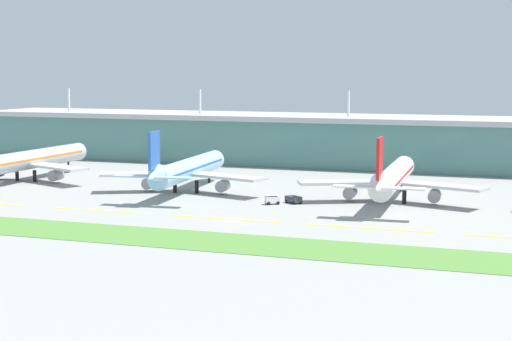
% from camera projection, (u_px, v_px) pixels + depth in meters
% --- Properties ---
extents(ground_plane, '(600.00, 600.00, 0.00)m').
position_uv_depth(ground_plane, '(232.00, 221.00, 189.75)').
color(ground_plane, gray).
extents(terminal_building, '(288.00, 34.00, 26.93)m').
position_uv_depth(terminal_building, '(352.00, 141.00, 295.74)').
color(terminal_building, slate).
rests_on(terminal_building, ground).
extents(airliner_nearest, '(48.80, 65.34, 18.90)m').
position_uv_depth(airliner_nearest, '(28.00, 160.00, 257.52)').
color(airliner_nearest, '#ADB2BC').
rests_on(airliner_nearest, ground).
extents(airliner_near_middle, '(48.58, 59.56, 18.90)m').
position_uv_depth(airliner_near_middle, '(187.00, 169.00, 233.49)').
color(airliner_near_middle, '#9ED1EA').
rests_on(airliner_near_middle, ground).
extents(airliner_far_middle, '(48.68, 61.78, 18.90)m').
position_uv_depth(airliner_far_middle, '(393.00, 178.00, 215.64)').
color(airliner_far_middle, white).
rests_on(airliner_far_middle, ground).
extents(taxiway_stripe_mid_west, '(28.00, 0.70, 0.04)m').
position_uv_depth(taxiway_stripe_mid_west, '(94.00, 210.00, 203.89)').
color(taxiway_stripe_mid_west, yellow).
rests_on(taxiway_stripe_mid_west, ground).
extents(taxiway_stripe_centre, '(28.00, 0.70, 0.04)m').
position_uv_depth(taxiway_stripe_centre, '(223.00, 219.00, 192.34)').
color(taxiway_stripe_centre, yellow).
rests_on(taxiway_stripe_centre, ground).
extents(taxiway_stripe_mid_east, '(28.00, 0.70, 0.04)m').
position_uv_depth(taxiway_stripe_mid_east, '(368.00, 228.00, 180.79)').
color(taxiway_stripe_mid_east, yellow).
rests_on(taxiway_stripe_mid_east, ground).
extents(grass_verge, '(300.00, 18.00, 0.10)m').
position_uv_depth(grass_verge, '(191.00, 240.00, 168.56)').
color(grass_verge, '#518438').
rests_on(grass_verge, ground).
extents(pushback_tug, '(4.98, 4.48, 1.85)m').
position_uv_depth(pushback_tug, '(293.00, 199.00, 214.73)').
color(pushback_tug, '#333842').
rests_on(pushback_tug, ground).
extents(baggage_cart, '(3.97, 3.59, 2.48)m').
position_uv_depth(baggage_cart, '(272.00, 200.00, 212.85)').
color(baggage_cart, silver).
rests_on(baggage_cart, ground).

